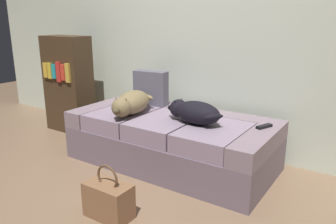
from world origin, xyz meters
TOP-DOWN VIEW (x-y plane):
  - ground_plane at (0.00, 0.00)m, footprint 10.00×10.00m
  - back_wall at (0.00, 1.56)m, footprint 6.40×0.10m
  - couch at (0.00, 0.97)m, footprint 1.82×0.87m
  - dog_tan at (-0.34, 0.82)m, footprint 0.35×0.60m
  - dog_dark at (0.27, 0.91)m, footprint 0.55×0.28m
  - tv_remote at (0.79, 1.10)m, footprint 0.10×0.16m
  - throw_pillow at (-0.40, 1.20)m, footprint 0.35×0.16m
  - handbag at (0.13, 0.01)m, footprint 0.32×0.18m
  - bookshelf at (-1.52, 1.11)m, footprint 0.56×0.30m

SIDE VIEW (x-z plane):
  - ground_plane at x=0.00m, z-range 0.00..0.00m
  - handbag at x=0.13m, z-range -0.06..0.31m
  - couch at x=0.00m, z-range 0.00..0.45m
  - tv_remote at x=0.79m, z-range 0.45..0.47m
  - dog_dark at x=0.27m, z-range 0.45..0.64m
  - bookshelf at x=-1.52m, z-range 0.00..1.10m
  - dog_tan at x=-0.34m, z-range 0.45..0.66m
  - throw_pillow at x=-0.40m, z-range 0.45..0.79m
  - back_wall at x=0.00m, z-range 0.00..2.80m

